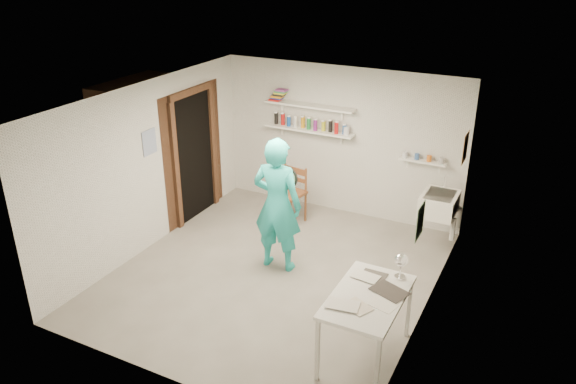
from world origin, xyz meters
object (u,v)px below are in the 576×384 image
at_px(man, 277,205).
at_px(work_table, 366,326).
at_px(desk_lamp, 401,260).
at_px(wooden_chair, 288,193).
at_px(wall_clock, 286,178).
at_px(belfast_sink, 439,204).

bearing_deg(man, work_table, 140.76).
bearing_deg(desk_lamp, wooden_chair, 139.62).
xyz_separation_m(wall_clock, wooden_chair, (-0.49, 1.04, -0.74)).
bearing_deg(wooden_chair, wall_clock, -53.90).
distance_m(man, desk_lamp, 2.04).
height_order(man, wall_clock, man).
height_order(wooden_chair, desk_lamp, desk_lamp).
bearing_deg(wooden_chair, man, -58.40).
bearing_deg(wooden_chair, work_table, -37.98).
bearing_deg(man, wooden_chair, -72.54).
bearing_deg(desk_lamp, wall_clock, 152.47).
distance_m(man, wooden_chair, 1.41).
distance_m(belfast_sink, desk_lamp, 2.27).
height_order(wall_clock, desk_lamp, wall_clock).
bearing_deg(work_table, belfast_sink, 87.69).
height_order(wall_clock, wooden_chair, wall_clock).
xyz_separation_m(belfast_sink, wall_clock, (-1.80, -1.27, 0.54)).
relative_size(wall_clock, desk_lamp, 2.27).
height_order(belfast_sink, desk_lamp, desk_lamp).
bearing_deg(belfast_sink, work_table, -92.31).
height_order(man, work_table, man).
bearing_deg(work_table, man, 144.09).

